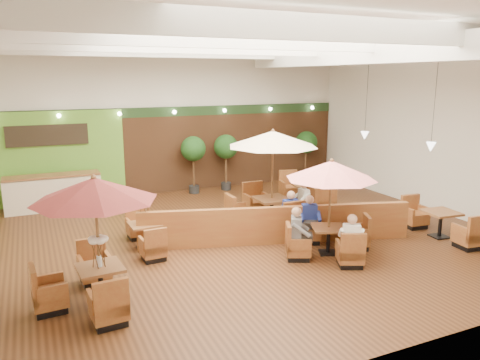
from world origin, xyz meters
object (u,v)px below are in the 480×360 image
table_0 (93,213)px  diner_2 (298,228)px  topiary_0 (193,151)px  booth_divider (277,225)px  table_5 (305,195)px  diner_4 (302,197)px  topiary_1 (226,149)px  diner_3 (290,209)px  diner_0 (351,235)px  table_1 (330,189)px  diner_1 (310,215)px  table_2 (272,161)px  table_4 (440,225)px  table_3 (145,230)px  service_counter (53,192)px  topiary_2 (306,144)px

table_0 → diner_2: (4.72, 0.31, -1.05)m
table_0 → topiary_0: table_0 is taller
booth_divider → diner_2: 1.21m
table_5 → diner_4: bearing=-113.4°
topiary_1 → diner_3: bearing=-94.8°
diner_0 → diner_4: size_ratio=1.07×
table_1 → diner_1: table_1 is taller
booth_divider → table_2: size_ratio=2.53×
table_4 → diner_2: size_ratio=2.99×
table_0 → table_5: (7.40, 4.24, -1.43)m
booth_divider → table_1: 1.84m
topiary_1 → diner_1: size_ratio=2.63×
diner_0 → diner_1: (0.00, 1.76, 0.00)m
table_2 → booth_divider: bearing=-112.3°
table_3 → topiary_1: 6.77m
booth_divider → diner_4: diner_4 is taller
diner_1 → table_3: bearing=4.6°
booth_divider → table_3: size_ratio=3.18×
diner_1 → service_counter: bearing=-23.0°
table_5 → diner_4: 1.65m
topiary_0 → diner_2: bearing=-88.8°
diner_2 → table_2: bearing=-165.7°
table_2 → diner_2: size_ratio=3.38×
topiary_0 → topiary_1: size_ratio=1.00×
diner_0 → table_5: bearing=100.4°
table_3 → diner_4: (4.94, 0.40, 0.25)m
table_2 → diner_0: bearing=-86.0°
booth_divider → topiary_0: topiary_0 is taller
service_counter → diner_2: (5.11, -7.08, 0.19)m
diner_2 → diner_4: size_ratio=1.12×
topiary_1 → topiary_2: (3.62, 0.00, -0.03)m
topiary_2 → diner_4: size_ratio=2.80×
table_5 → diner_4: diner_4 is taller
table_0 → diner_1: table_0 is taller
topiary_2 → diner_0: 9.09m
table_2 → table_5: size_ratio=1.00×
table_1 → topiary_1: table_1 is taller
table_2 → diner_4: (1.05, 0.00, -1.19)m
table_4 → topiary_0: topiary_0 is taller
table_1 → table_4: bearing=20.4°
diner_2 → table_4: bearing=115.7°
table_0 → topiary_2: table_0 is taller
table_3 → topiary_0: size_ratio=1.05×
topiary_2 → topiary_0: bearing=-180.0°
table_5 → diner_3: bearing=-117.7°
table_0 → topiary_1: (5.89, 7.59, -0.21)m
diner_3 → topiary_0: bearing=103.1°
diner_3 → diner_4: size_ratio=1.09×
diner_0 → table_2: bearing=124.1°
diner_3 → diner_4: diner_3 is taller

